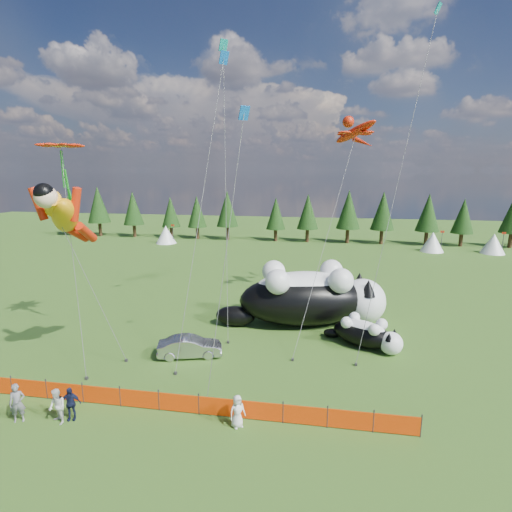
{
  "coord_description": "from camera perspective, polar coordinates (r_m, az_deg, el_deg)",
  "views": [
    {
      "loc": [
        6.49,
        -19.28,
        11.36
      ],
      "look_at": [
        2.57,
        4.0,
        6.29
      ],
      "focal_mm": 28.0,
      "sensor_mm": 36.0,
      "label": 1
    }
  ],
  "objects": [
    {
      "name": "gecko_kite",
      "position": [
        33.28,
        13.99,
        16.82
      ],
      "size": [
        6.85,
        13.62,
        18.06
      ],
      "color": "red",
      "rests_on": "ground"
    },
    {
      "name": "ground",
      "position": [
        23.31,
        -8.26,
        -17.19
      ],
      "size": [
        160.0,
        160.0,
        0.0
      ],
      "primitive_type": "plane",
      "color": "black",
      "rests_on": "ground"
    },
    {
      "name": "cat_small",
      "position": [
        27.49,
        15.46,
        -10.62
      ],
      "size": [
        5.0,
        3.68,
        1.97
      ],
      "rotation": [
        0.0,
        0.0,
        -0.52
      ],
      "color": "black",
      "rests_on": "ground"
    },
    {
      "name": "spectator_c",
      "position": [
        21.46,
        -25.0,
        -18.56
      ],
      "size": [
        1.05,
        0.73,
        1.62
      ],
      "primitive_type": "imported",
      "rotation": [
        0.0,
        0.0,
        0.28
      ],
      "color": "black",
      "rests_on": "ground"
    },
    {
      "name": "spectator_e",
      "position": [
        19.25,
        -2.68,
        -21.29
      ],
      "size": [
        0.89,
        0.85,
        1.53
      ],
      "primitive_type": "imported",
      "rotation": [
        0.0,
        0.0,
        0.67
      ],
      "color": "silver",
      "rests_on": "ground"
    },
    {
      "name": "spectator_a",
      "position": [
        22.36,
        -30.95,
        -17.57
      ],
      "size": [
        0.8,
        0.71,
        1.85
      ],
      "primitive_type": "imported",
      "rotation": [
        0.0,
        0.0,
        0.49
      ],
      "color": "slate",
      "rests_on": "ground"
    },
    {
      "name": "car",
      "position": [
        25.72,
        -9.42,
        -12.66
      ],
      "size": [
        4.16,
        2.38,
        1.3
      ],
      "primitive_type": "imported",
      "rotation": [
        0.0,
        0.0,
        1.84
      ],
      "color": "#B8B7BC",
      "rests_on": "ground"
    },
    {
      "name": "safety_fence",
      "position": [
        20.62,
        -10.99,
        -19.89
      ],
      "size": [
        22.06,
        0.06,
        1.1
      ],
      "color": "#262626",
      "rests_on": "ground"
    },
    {
      "name": "cat_large",
      "position": [
        30.16,
        7.9,
        -5.68
      ],
      "size": [
        12.69,
        6.51,
        4.63
      ],
      "rotation": [
        0.0,
        0.0,
        0.23
      ],
      "color": "black",
      "rests_on": "ground"
    },
    {
      "name": "diamond_kite_d",
      "position": [
        31.37,
        -4.65,
        26.29
      ],
      "size": [
        1.92,
        6.03,
        21.05
      ],
      "color": "#0C9791",
      "rests_on": "ground"
    },
    {
      "name": "diamond_kite_b",
      "position": [
        31.27,
        23.83,
        26.92
      ],
      "size": [
        4.99,
        8.04,
        23.17
      ],
      "color": "#0C9791",
      "rests_on": "ground"
    },
    {
      "name": "festival_tents",
      "position": [
        60.28,
        13.72,
        2.27
      ],
      "size": [
        50.0,
        3.2,
        2.8
      ],
      "primitive_type": null,
      "color": "white",
      "rests_on": "ground"
    },
    {
      "name": "superhero_kite",
      "position": [
        23.5,
        -25.61,
        5.18
      ],
      "size": [
        5.79,
        5.9,
        11.14
      ],
      "color": "orange",
      "rests_on": "ground"
    },
    {
      "name": "diamond_kite_a",
      "position": [
        27.56,
        -4.91,
        24.75
      ],
      "size": [
        2.02,
        7.2,
        19.56
      ],
      "color": "blue",
      "rests_on": "ground"
    },
    {
      "name": "diamond_kite_c",
      "position": [
        20.03,
        -2.05,
        17.33
      ],
      "size": [
        2.03,
        2.69,
        14.72
      ],
      "color": "blue",
      "rests_on": "ground"
    },
    {
      "name": "spectator_b",
      "position": [
        21.41,
        -26.55,
        -18.7
      ],
      "size": [
        0.95,
        0.84,
        1.68
      ],
      "primitive_type": "imported",
      "rotation": [
        0.0,
        0.0,
        -0.55
      ],
      "color": "silver",
      "rests_on": "ground"
    },
    {
      "name": "tree_line",
      "position": [
        65.03,
        3.79,
        5.6
      ],
      "size": [
        90.0,
        4.0,
        8.0
      ],
      "primitive_type": null,
      "color": "black",
      "rests_on": "ground"
    },
    {
      "name": "flower_kite",
      "position": [
        27.24,
        -26.11,
        13.65
      ],
      "size": [
        4.65,
        5.69,
        13.6
      ],
      "color": "red",
      "rests_on": "ground"
    }
  ]
}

